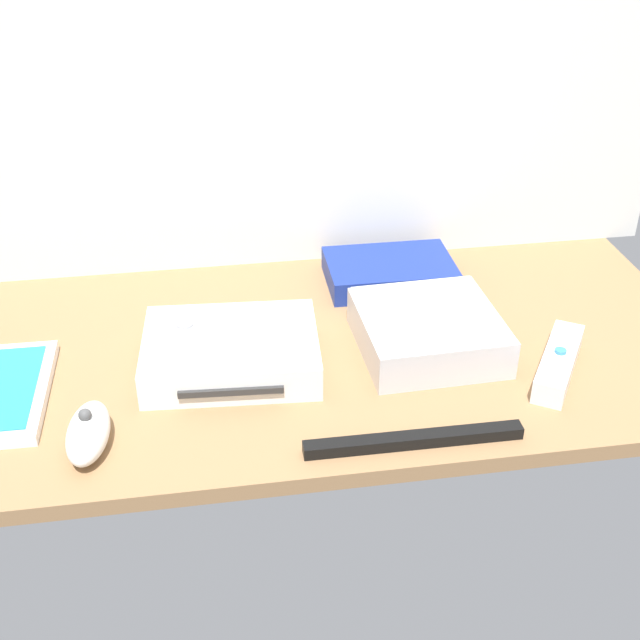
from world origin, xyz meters
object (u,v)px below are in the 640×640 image
at_px(game_console, 231,352).
at_px(network_router, 390,272).
at_px(remote_nunchuk, 88,433).
at_px(remote_classic_pad, 219,330).
at_px(remote_wand, 559,363).
at_px(sensor_bar, 414,440).
at_px(mini_computer, 428,331).

bearing_deg(game_console, network_router, 40.70).
distance_m(remote_nunchuk, remote_classic_pad, 0.20).
relative_size(remote_wand, sensor_bar, 0.60).
relative_size(network_router, sensor_bar, 0.75).
xyz_separation_m(game_console, remote_nunchuk, (-0.16, -0.13, -0.00)).
xyz_separation_m(mini_computer, remote_nunchuk, (-0.41, -0.13, -0.01)).
relative_size(mini_computer, network_router, 0.97).
relative_size(network_router, remote_wand, 1.26).
relative_size(network_router, remote_classic_pad, 1.24).
xyz_separation_m(game_console, remote_wand, (0.39, -0.07, -0.01)).
bearing_deg(remote_classic_pad, network_router, 36.77).
distance_m(game_console, sensor_bar, 0.26).
relative_size(game_console, mini_computer, 1.25).
height_order(game_console, remote_classic_pad, remote_classic_pad).
bearing_deg(sensor_bar, remote_wand, 27.05).
bearing_deg(game_console, mini_computer, 4.34).
distance_m(remote_wand, remote_classic_pad, 0.41).
relative_size(remote_nunchuk, remote_classic_pad, 0.71).
bearing_deg(remote_wand, sensor_bar, -120.80).
distance_m(mini_computer, remote_classic_pad, 0.26).
bearing_deg(remote_classic_pad, mini_computer, 1.75).
height_order(game_console, mini_computer, mini_computer).
bearing_deg(network_router, game_console, -142.57).
xyz_separation_m(remote_classic_pad, sensor_bar, (0.20, -0.18, -0.05)).
distance_m(remote_nunchuk, sensor_bar, 0.35).
bearing_deg(remote_wand, game_console, -158.34).
distance_m(remote_wand, sensor_bar, 0.23).
distance_m(network_router, remote_nunchuk, 0.50).
relative_size(network_router, remote_nunchuk, 1.75).
bearing_deg(mini_computer, remote_nunchuk, -162.26).
height_order(remote_wand, remote_nunchuk, remote_nunchuk).
distance_m(mini_computer, network_router, 0.18).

